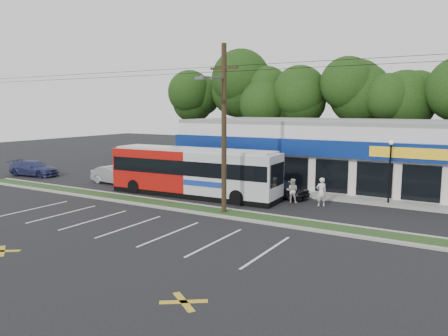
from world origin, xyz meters
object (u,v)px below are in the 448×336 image
pedestrian_b (292,191)px  utility_pole (221,124)px  lamp_post (390,164)px  pedestrian_a (321,192)px  metrobus (194,171)px  car_blue (34,168)px  car_silver (115,175)px  car_dark (281,188)px

pedestrian_b → utility_pole: bearing=51.7°
utility_pole → lamp_post: utility_pole is taller
pedestrian_b → lamp_post: bearing=-165.6°
utility_pole → pedestrian_b: size_ratio=30.42×
pedestrian_a → metrobus: bearing=-30.2°
metrobus → car_blue: metrobus is taller
metrobus → pedestrian_a: bearing=6.7°
metrobus → car_silver: metrobus is taller
car_silver → pedestrian_b: pedestrian_b is taller
metrobus → car_silver: size_ratio=2.86×
utility_pole → pedestrian_a: utility_pole is taller
lamp_post → utility_pole: bearing=-136.1°
car_silver → car_blue: size_ratio=0.92×
utility_pole → metrobus: bearing=141.3°
utility_pole → lamp_post: bearing=43.9°
metrobus → pedestrian_b: bearing=9.4°
car_blue → pedestrian_a: (27.12, 1.46, 0.23)m
utility_pole → pedestrian_b: 7.29m
car_blue → pedestrian_b: bearing=-95.8°
utility_pole → lamp_post: (8.17, 7.87, -2.74)m
utility_pole → car_silver: size_ratio=11.05×
metrobus → pedestrian_a: metrobus is taller
lamp_post → car_silver: lamp_post is taller
metrobus → pedestrian_a: 9.15m
lamp_post → pedestrian_a: 4.92m
car_dark → car_blue: 23.97m
utility_pole → metrobus: size_ratio=3.86×
pedestrian_b → car_silver: bearing=-9.1°
utility_pole → pedestrian_a: 8.14m
car_silver → pedestrian_a: (17.48, 0.75, 0.19)m
lamp_post → car_blue: bearing=-172.1°
utility_pole → car_dark: size_ratio=12.21×
metrobus → car_blue: 18.18m
car_dark → metrobus: bearing=127.0°
utility_pole → car_blue: 23.37m
car_dark → lamp_post: bearing=-65.6°
metrobus → lamp_post: bearing=16.1°
car_blue → car_dark: bearing=-92.7°
car_dark → pedestrian_b: (1.30, -1.21, 0.12)m
metrobus → pedestrian_b: (6.98, 1.50, -1.01)m
pedestrian_a → pedestrian_b: 2.00m
car_dark → car_silver: 14.32m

